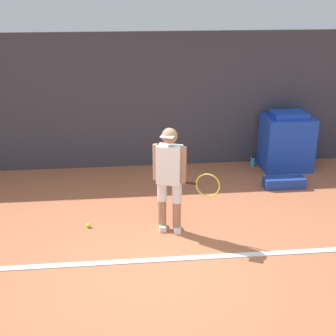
{
  "coord_description": "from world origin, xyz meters",
  "views": [
    {
      "loc": [
        -0.44,
        -5.14,
        3.37
      ],
      "look_at": [
        0.21,
        1.07,
        0.89
      ],
      "focal_mm": 50.0,
      "sensor_mm": 36.0,
      "label": 1
    }
  ],
  "objects_px": {
    "tennis_ball": "(88,225)",
    "covered_chair": "(286,142)",
    "water_bottle": "(253,162)",
    "tennis_player": "(171,176)",
    "equipment_bag": "(284,183)"
  },
  "relations": [
    {
      "from": "tennis_ball",
      "to": "equipment_bag",
      "type": "bearing_deg",
      "value": 18.42
    },
    {
      "from": "water_bottle",
      "to": "tennis_ball",
      "type": "bearing_deg",
      "value": -144.97
    },
    {
      "from": "tennis_player",
      "to": "water_bottle",
      "type": "height_order",
      "value": "tennis_player"
    },
    {
      "from": "covered_chair",
      "to": "water_bottle",
      "type": "relative_size",
      "value": 5.45
    },
    {
      "from": "tennis_ball",
      "to": "water_bottle",
      "type": "relative_size",
      "value": 0.33
    },
    {
      "from": "covered_chair",
      "to": "equipment_bag",
      "type": "distance_m",
      "value": 1.07
    },
    {
      "from": "water_bottle",
      "to": "tennis_player",
      "type": "bearing_deg",
      "value": -128.6
    },
    {
      "from": "tennis_player",
      "to": "equipment_bag",
      "type": "relative_size",
      "value": 2.15
    },
    {
      "from": "tennis_ball",
      "to": "covered_chair",
      "type": "relative_size",
      "value": 0.06
    },
    {
      "from": "tennis_player",
      "to": "equipment_bag",
      "type": "bearing_deg",
      "value": 53.87
    },
    {
      "from": "tennis_ball",
      "to": "covered_chair",
      "type": "xyz_separation_m",
      "value": [
        3.68,
        2.04,
        0.5
      ]
    },
    {
      "from": "tennis_ball",
      "to": "water_bottle",
      "type": "bearing_deg",
      "value": 35.03
    },
    {
      "from": "tennis_player",
      "to": "tennis_ball",
      "type": "distance_m",
      "value": 1.47
    },
    {
      "from": "tennis_player",
      "to": "covered_chair",
      "type": "height_order",
      "value": "tennis_player"
    },
    {
      "from": "tennis_player",
      "to": "water_bottle",
      "type": "bearing_deg",
      "value": 73.9
    }
  ]
}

